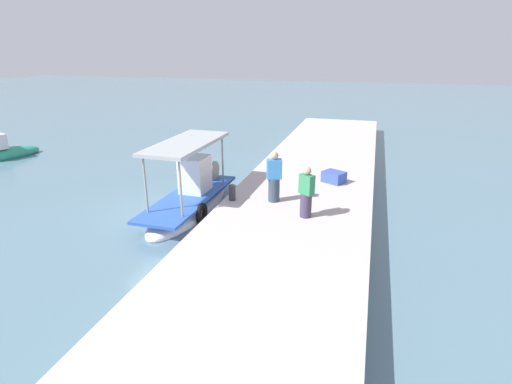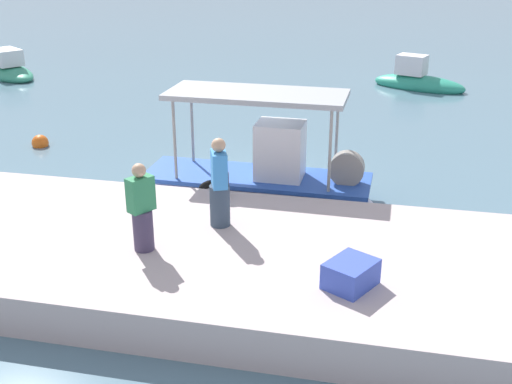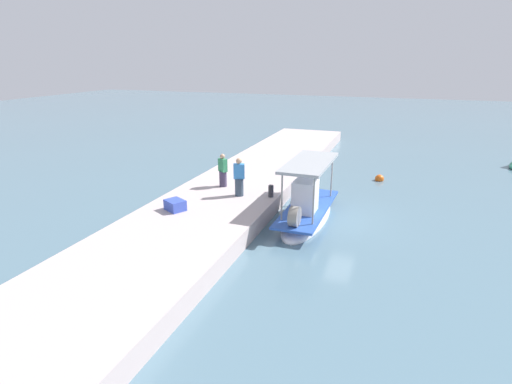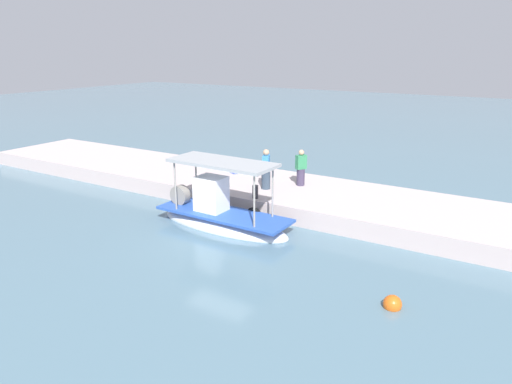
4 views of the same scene
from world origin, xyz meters
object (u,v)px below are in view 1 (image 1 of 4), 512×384
(fisherman_by_crate, at_px, (306,195))
(moored_boat_mid, at_px, (2,153))
(cargo_crate, at_px, (334,177))
(main_fishing_boat, at_px, (191,198))
(fisherman_near_bollard, at_px, (274,179))
(mooring_bollard, at_px, (232,193))

(fisherman_by_crate, xyz_separation_m, moored_boat_mid, (5.08, 17.45, -1.19))
(cargo_crate, xyz_separation_m, moored_boat_mid, (1.40, 17.94, -0.68))
(main_fishing_boat, relative_size, cargo_crate, 7.12)
(fisherman_near_bollard, bearing_deg, mooring_bollard, 102.71)
(cargo_crate, relative_size, moored_boat_mid, 0.19)
(mooring_bollard, bearing_deg, cargo_crate, -47.10)
(mooring_bollard, relative_size, moored_boat_mid, 0.13)
(fisherman_near_bollard, xyz_separation_m, fisherman_by_crate, (-1.05, -1.28, -0.06))
(fisherman_near_bollard, relative_size, moored_boat_mid, 0.43)
(main_fishing_boat, relative_size, fisherman_by_crate, 3.50)
(main_fishing_boat, height_order, fisherman_by_crate, main_fishing_boat)
(main_fishing_boat, xyz_separation_m, moored_boat_mid, (3.90, 12.98, -0.18))
(fisherman_near_bollard, height_order, fisherman_by_crate, fisherman_near_bollard)
(main_fishing_boat, distance_m, moored_boat_mid, 13.55)
(mooring_bollard, bearing_deg, main_fishing_boat, 75.98)
(fisherman_near_bollard, bearing_deg, fisherman_by_crate, -129.44)
(fisherman_near_bollard, xyz_separation_m, mooring_bollard, (-0.32, 1.41, -0.52))
(mooring_bollard, height_order, moored_boat_mid, moored_boat_mid)
(mooring_bollard, xyz_separation_m, moored_boat_mid, (4.35, 14.76, -0.73))
(mooring_bollard, xyz_separation_m, cargo_crate, (2.96, -3.18, -0.05))
(fisherman_near_bollard, bearing_deg, main_fishing_boat, 87.70)
(mooring_bollard, relative_size, cargo_crate, 0.68)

